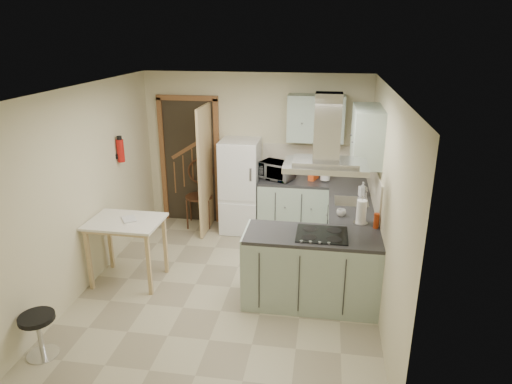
% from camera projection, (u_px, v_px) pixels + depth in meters
% --- Properties ---
extents(floor, '(4.20, 4.20, 0.00)m').
position_uv_depth(floor, '(230.00, 287.00, 5.83)').
color(floor, '#B4AC8C').
rests_on(floor, ground).
extents(ceiling, '(4.20, 4.20, 0.00)m').
position_uv_depth(ceiling, '(226.00, 88.00, 5.00)').
color(ceiling, silver).
rests_on(ceiling, back_wall).
extents(back_wall, '(3.60, 0.00, 3.60)m').
position_uv_depth(back_wall, '(256.00, 152.00, 7.37)').
color(back_wall, beige).
rests_on(back_wall, floor).
extents(left_wall, '(0.00, 4.20, 4.20)m').
position_uv_depth(left_wall, '(87.00, 188.00, 5.68)').
color(left_wall, beige).
rests_on(left_wall, floor).
extents(right_wall, '(0.00, 4.20, 4.20)m').
position_uv_depth(right_wall, '(384.00, 204.00, 5.15)').
color(right_wall, beige).
rests_on(right_wall, floor).
extents(doorway, '(1.10, 0.12, 2.10)m').
position_uv_depth(doorway, '(190.00, 161.00, 7.57)').
color(doorway, brown).
rests_on(doorway, floor).
extents(fridge, '(0.60, 0.60, 1.50)m').
position_uv_depth(fridge, '(240.00, 186.00, 7.29)').
color(fridge, white).
rests_on(fridge, floor).
extents(counter_back, '(1.08, 0.60, 0.90)m').
position_uv_depth(counter_back, '(294.00, 207.00, 7.26)').
color(counter_back, '#9EB2A0').
rests_on(counter_back, floor).
extents(counter_right, '(0.60, 1.95, 0.90)m').
position_uv_depth(counter_right, '(349.00, 227.00, 6.51)').
color(counter_right, '#9EB2A0').
rests_on(counter_right, floor).
extents(splashback, '(1.68, 0.02, 0.50)m').
position_uv_depth(splashback, '(315.00, 160.00, 7.25)').
color(splashback, beige).
rests_on(splashback, counter_back).
extents(wall_cabinet_back, '(0.85, 0.35, 0.70)m').
position_uv_depth(wall_cabinet_back, '(316.00, 118.00, 6.87)').
color(wall_cabinet_back, '#9EB2A0').
rests_on(wall_cabinet_back, back_wall).
extents(wall_cabinet_right, '(0.35, 0.90, 0.70)m').
position_uv_depth(wall_cabinet_right, '(367.00, 135.00, 5.77)').
color(wall_cabinet_right, '#9EB2A0').
rests_on(wall_cabinet_right, right_wall).
extents(peninsula, '(1.55, 0.65, 0.90)m').
position_uv_depth(peninsula, '(311.00, 269.00, 5.37)').
color(peninsula, '#9EB2A0').
rests_on(peninsula, floor).
extents(hob, '(0.58, 0.50, 0.01)m').
position_uv_depth(hob, '(322.00, 234.00, 5.20)').
color(hob, black).
rests_on(hob, peninsula).
extents(extractor_hood, '(0.90, 0.55, 0.10)m').
position_uv_depth(extractor_hood, '(326.00, 166.00, 4.93)').
color(extractor_hood, silver).
rests_on(extractor_hood, ceiling).
extents(sink, '(0.45, 0.40, 0.01)m').
position_uv_depth(sink, '(351.00, 201.00, 6.20)').
color(sink, silver).
rests_on(sink, counter_right).
extents(fire_extinguisher, '(0.10, 0.10, 0.32)m').
position_uv_depth(fire_extinguisher, '(121.00, 151.00, 6.42)').
color(fire_extinguisher, '#B2140F').
rests_on(fire_extinguisher, left_wall).
extents(drop_leaf_table, '(0.92, 0.69, 0.85)m').
position_uv_depth(drop_leaf_table, '(128.00, 251.00, 5.86)').
color(drop_leaf_table, tan).
rests_on(drop_leaf_table, floor).
extents(bentwood_chair, '(0.50, 0.50, 1.00)m').
position_uv_depth(bentwood_chair, '(199.00, 197.00, 7.54)').
color(bentwood_chair, '#54211C').
rests_on(bentwood_chair, floor).
extents(stool, '(0.45, 0.45, 0.47)m').
position_uv_depth(stool, '(40.00, 335.00, 4.54)').
color(stool, black).
rests_on(stool, floor).
extents(microwave, '(0.59, 0.51, 0.28)m').
position_uv_depth(microwave, '(277.00, 170.00, 7.11)').
color(microwave, black).
rests_on(microwave, counter_back).
extents(kettle, '(0.19, 0.19, 0.22)m').
position_uv_depth(kettle, '(325.00, 174.00, 7.02)').
color(kettle, white).
rests_on(kettle, counter_back).
extents(cereal_box, '(0.17, 0.24, 0.34)m').
position_uv_depth(cereal_box, '(314.00, 169.00, 7.08)').
color(cereal_box, '#F0511C').
rests_on(cereal_box, counter_back).
extents(soap_bottle, '(0.12, 0.12, 0.21)m').
position_uv_depth(soap_bottle, '(363.00, 189.00, 6.38)').
color(soap_bottle, '#A9AAB5').
rests_on(soap_bottle, counter_right).
extents(paper_towel, '(0.15, 0.15, 0.30)m').
position_uv_depth(paper_towel, '(361.00, 211.00, 5.47)').
color(paper_towel, white).
rests_on(paper_towel, counter_right).
extents(cup, '(0.14, 0.14, 0.09)m').
position_uv_depth(cup, '(341.00, 213.00, 5.71)').
color(cup, white).
rests_on(cup, counter_right).
extents(red_bottle, '(0.07, 0.07, 0.18)m').
position_uv_depth(red_bottle, '(376.00, 221.00, 5.35)').
color(red_bottle, '#9E2F0D').
rests_on(red_bottle, peninsula).
extents(book, '(0.25, 0.27, 0.10)m').
position_uv_depth(book, '(122.00, 217.00, 5.69)').
color(book, maroon).
rests_on(book, drop_leaf_table).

